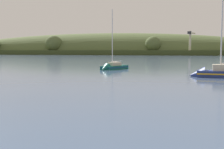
# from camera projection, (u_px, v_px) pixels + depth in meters

# --- Properties ---
(far_shoreline_hill) EXTENTS (429.89, 79.23, 38.70)m
(far_shoreline_hill) POSITION_uv_depth(u_px,v_px,m) (106.00, 54.00, 253.91)
(far_shoreline_hill) COLOR #35401E
(far_shoreline_hill) RESTS_ON ground
(dockside_crane) EXTENTS (6.10, 10.60, 17.95)m
(dockside_crane) POSITION_uv_depth(u_px,v_px,m) (190.00, 44.00, 205.35)
(dockside_crane) COLOR #4C4C51
(dockside_crane) RESTS_ON ground
(sailboat_near_mooring) EXTENTS (9.36, 3.17, 13.49)m
(sailboat_near_mooring) POSITION_uv_depth(u_px,v_px,m) (220.00, 75.00, 38.48)
(sailboat_near_mooring) COLOR navy
(sailboat_near_mooring) RESTS_ON ground
(sailboat_midwater_white) EXTENTS (4.63, 7.72, 12.54)m
(sailboat_midwater_white) POSITION_uv_depth(u_px,v_px,m) (112.00, 68.00, 54.38)
(sailboat_midwater_white) COLOR #0F564C
(sailboat_midwater_white) RESTS_ON ground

